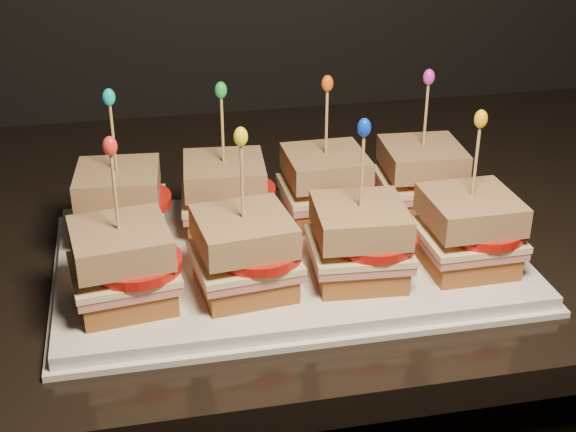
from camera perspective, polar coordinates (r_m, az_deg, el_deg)
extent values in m
cube|color=black|center=(0.92, -10.26, -0.99)|extent=(2.28, 0.69, 0.03)
cube|color=white|center=(0.80, 0.00, -2.94)|extent=(0.45, 0.28, 0.02)
cube|color=white|center=(0.80, 0.00, -3.32)|extent=(0.46, 0.29, 0.01)
cube|color=brown|center=(0.84, -11.70, -0.66)|extent=(0.09, 0.09, 0.02)
cube|color=#B76960|center=(0.83, -11.79, 0.27)|extent=(0.09, 0.09, 0.01)
cube|color=beige|center=(0.83, -11.83, 0.70)|extent=(0.10, 0.09, 0.01)
cylinder|color=#B4160F|center=(0.82, -11.04, 1.07)|extent=(0.08, 0.08, 0.01)
cube|color=brown|center=(0.81, -12.00, 2.33)|extent=(0.09, 0.09, 0.03)
cylinder|color=tan|center=(0.80, -12.30, 5.19)|extent=(0.00, 0.00, 0.09)
ellipsoid|color=#0BB9AC|center=(0.78, -12.61, 8.26)|extent=(0.01, 0.01, 0.02)
cube|color=brown|center=(0.84, -4.44, 0.00)|extent=(0.09, 0.09, 0.02)
cube|color=#B76960|center=(0.83, -4.48, 0.93)|extent=(0.09, 0.09, 0.01)
cube|color=beige|center=(0.83, -4.50, 1.36)|extent=(0.10, 0.09, 0.01)
cylinder|color=#B4160F|center=(0.82, -3.63, 1.73)|extent=(0.08, 0.08, 0.01)
cube|color=brown|center=(0.82, -4.56, 2.99)|extent=(0.09, 0.09, 0.03)
cylinder|color=tan|center=(0.80, -4.67, 5.86)|extent=(0.00, 0.00, 0.09)
ellipsoid|color=green|center=(0.79, -4.79, 8.92)|extent=(0.01, 0.01, 0.02)
cube|color=brown|center=(0.86, 2.62, 0.65)|extent=(0.08, 0.08, 0.02)
cube|color=#B76960|center=(0.85, 2.64, 1.56)|extent=(0.09, 0.09, 0.01)
cube|color=beige|center=(0.85, 2.65, 1.99)|extent=(0.09, 0.09, 0.01)
cylinder|color=#B4160F|center=(0.84, 3.55, 2.35)|extent=(0.08, 0.08, 0.01)
cube|color=brown|center=(0.84, 2.69, 3.59)|extent=(0.08, 0.08, 0.03)
cylinder|color=tan|center=(0.82, 2.75, 6.40)|extent=(0.00, 0.00, 0.09)
ellipsoid|color=#EA5011|center=(0.81, 2.82, 9.40)|extent=(0.01, 0.01, 0.02)
cube|color=brown|center=(0.89, 9.30, 1.25)|extent=(0.08, 0.08, 0.02)
cube|color=#B76960|center=(0.88, 9.37, 2.13)|extent=(0.09, 0.09, 0.01)
cube|color=beige|center=(0.88, 9.41, 2.55)|extent=(0.09, 0.09, 0.01)
cylinder|color=#B4160F|center=(0.87, 10.32, 2.90)|extent=(0.08, 0.08, 0.01)
cube|color=brown|center=(0.87, 9.53, 4.10)|extent=(0.09, 0.09, 0.03)
cylinder|color=tan|center=(0.85, 9.75, 6.82)|extent=(0.00, 0.00, 0.09)
ellipsoid|color=#D324B0|center=(0.84, 9.99, 9.71)|extent=(0.01, 0.01, 0.02)
cube|color=brown|center=(0.72, -11.49, -5.22)|extent=(0.09, 0.09, 0.02)
cube|color=#B76960|center=(0.72, -11.59, -4.20)|extent=(0.10, 0.09, 0.01)
cube|color=beige|center=(0.71, -11.65, -3.71)|extent=(0.10, 0.10, 0.01)
cylinder|color=#B4160F|center=(0.70, -10.71, -3.34)|extent=(0.08, 0.08, 0.01)
cube|color=brown|center=(0.70, -11.84, -1.89)|extent=(0.09, 0.09, 0.03)
cylinder|color=tan|center=(0.68, -12.18, 1.35)|extent=(0.00, 0.00, 0.09)
ellipsoid|color=red|center=(0.66, -12.55, 4.87)|extent=(0.01, 0.01, 0.02)
cube|color=brown|center=(0.73, -3.09, -4.42)|extent=(0.09, 0.09, 0.02)
cube|color=#B76960|center=(0.72, -3.12, -3.40)|extent=(0.10, 0.09, 0.01)
cube|color=beige|center=(0.72, -3.14, -2.91)|extent=(0.10, 0.10, 0.01)
cylinder|color=#B4160F|center=(0.71, -2.12, -2.53)|extent=(0.08, 0.08, 0.01)
cube|color=brown|center=(0.70, -3.19, -1.09)|extent=(0.09, 0.09, 0.03)
cylinder|color=tan|center=(0.69, -3.28, 2.15)|extent=(0.00, 0.00, 0.09)
ellipsoid|color=yellow|center=(0.67, -3.38, 5.66)|extent=(0.01, 0.01, 0.02)
cube|color=brown|center=(0.75, 5.00, -3.56)|extent=(0.09, 0.09, 0.02)
cube|color=#B76960|center=(0.74, 5.04, -2.56)|extent=(0.09, 0.09, 0.01)
cube|color=beige|center=(0.74, 5.06, -2.08)|extent=(0.10, 0.09, 0.01)
cylinder|color=#B4160F|center=(0.73, 6.12, -1.69)|extent=(0.08, 0.08, 0.01)
cube|color=brown|center=(0.73, 5.14, -0.30)|extent=(0.09, 0.09, 0.03)
cylinder|color=tan|center=(0.71, 5.29, 2.87)|extent=(0.00, 0.00, 0.09)
ellipsoid|color=#0734D7|center=(0.69, 5.44, 6.29)|extent=(0.01, 0.01, 0.02)
cube|color=brown|center=(0.78, 12.50, -2.70)|extent=(0.08, 0.08, 0.02)
cube|color=#B76960|center=(0.78, 12.61, -1.73)|extent=(0.09, 0.09, 0.01)
cube|color=beige|center=(0.77, 12.66, -1.27)|extent=(0.09, 0.09, 0.01)
cylinder|color=#B4160F|center=(0.77, 13.71, -0.89)|extent=(0.08, 0.08, 0.01)
cube|color=brown|center=(0.76, 12.85, 0.44)|extent=(0.08, 0.08, 0.03)
cylinder|color=tan|center=(0.74, 13.19, 3.47)|extent=(0.00, 0.00, 0.09)
ellipsoid|color=#FCB111|center=(0.73, 13.55, 6.73)|extent=(0.01, 0.01, 0.02)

